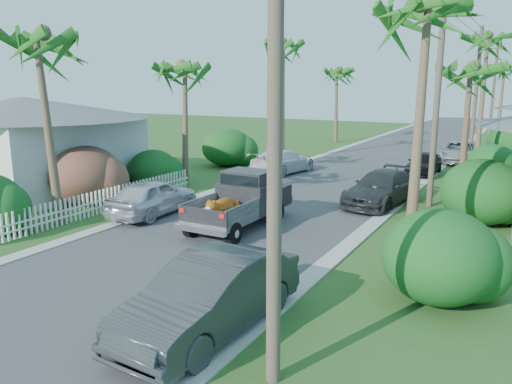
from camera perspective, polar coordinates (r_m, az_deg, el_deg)
The scene contains 32 objects.
ground at distance 14.11m, azimuth -15.08°, elevation -10.05°, with size 120.00×120.00×0.00m, color #33541F.
road at distance 35.87m, azimuth 13.78°, elevation 3.53°, with size 8.00×100.00×0.02m, color #38383A.
curb_left at distance 37.21m, azimuth 7.38°, elevation 4.12°, with size 0.60×100.00×0.06m, color #A5A39E.
curb_right at distance 35.00m, azimuth 20.58°, elevation 2.92°, with size 0.60×100.00×0.06m, color #A5A39E.
pickup_truck at distance 18.76m, azimuth -1.34°, elevation -0.81°, with size 1.98×5.12×2.06m.
parked_car_rn at distance 10.93m, azimuth -5.20°, elevation -11.78°, with size 1.73×4.95×1.63m, color #2E3234.
parked_car_rm at distance 22.67m, azimuth 14.15°, elevation 0.39°, with size 2.04×5.03×1.46m, color #27292C.
parked_car_rf at distance 30.92m, azimuth 18.63°, elevation 3.13°, with size 1.60×3.97×1.35m, color black.
parked_car_rd at distance 36.58m, azimuth 22.18°, elevation 4.24°, with size 2.34×5.08×1.41m, color #A5A6AC.
parked_car_ln at distance 20.68m, azimuth -11.72°, elevation -0.58°, with size 1.76×4.37×1.49m, color silver.
parked_car_lf at distance 29.78m, azimuth 3.09°, elevation 3.50°, with size 1.99×4.91×1.42m, color silver.
palm_l_a at distance 19.80m, azimuth -23.48°, elevation 16.16°, with size 4.40×4.40×8.20m.
palm_l_b at distance 26.66m, azimuth -8.30°, elevation 14.08°, with size 4.40×4.40×7.40m.
palm_l_c at distance 34.88m, azimuth 3.13°, elevation 16.65°, with size 4.40×4.40×9.20m.
palm_l_d at distance 46.05m, azimuth 9.28°, elevation 13.62°, with size 4.40×4.40×7.70m.
palm_r_a at distance 15.68m, azimuth 18.98°, elevation 19.58°, with size 4.40×4.40×8.70m.
palm_r_b at distance 24.40m, azimuth 23.39°, elevation 12.94°, with size 4.40×4.40×7.20m.
palm_r_c at distance 35.49m, azimuth 25.00°, elevation 15.80°, with size 4.40×4.40×9.40m.
palm_r_d at distance 49.35m, azimuth 26.53°, elevation 12.77°, with size 4.40×4.40×8.00m.
shrub_l_b at distance 23.23m, azimuth -18.89°, elevation 1.81°, with size 3.00×3.30×2.60m, color #A8183B.
shrub_l_c at distance 25.82m, azimuth -11.69°, elevation 2.54°, with size 2.40×2.64×2.00m, color #124016.
shrub_l_d at distance 32.52m, azimuth -3.30°, elevation 5.11°, with size 3.20×3.52×2.40m, color #124016.
shrub_r_a at distance 13.03m, azimuth 20.29°, elevation -6.91°, with size 2.80×3.08×2.30m, color #124016.
shrub_r_b at distance 20.69m, azimuth 24.39°, elevation 0.00°, with size 3.00×3.30×2.50m, color #124016.
shrub_r_c at distance 29.60m, azimuth 25.35°, elevation 2.93°, with size 2.60×2.86×2.10m, color #124016.
shrub_r_d at distance 39.47m, azimuth 27.17°, elevation 5.19°, with size 3.20×3.52×2.60m, color #124016.
picket_fence at distance 21.76m, azimuth -16.53°, elevation -0.86°, with size 0.10×11.00×1.00m, color white.
house_left at distance 27.75m, azimuth -24.75°, elevation 4.67°, with size 9.00×8.00×4.60m.
utility_pole_a at distance 8.15m, azimuth 2.18°, elevation 7.61°, with size 1.60×0.26×9.00m.
utility_pole_b at distance 22.56m, azimuth 19.98°, elevation 9.89°, with size 1.60×0.26×9.00m.
utility_pole_c at distance 37.43m, azimuth 23.83°, elevation 10.27°, with size 1.60×0.26×9.00m.
utility_pole_d at distance 52.38m, azimuth 25.49°, elevation 10.41°, with size 1.60×0.26×9.00m.
Camera 1 is at (9.27, -9.25, 5.27)m, focal length 35.00 mm.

